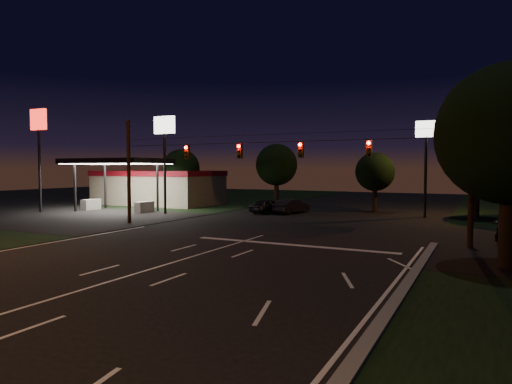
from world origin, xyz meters
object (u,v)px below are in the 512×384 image
Objects in this scene: utility_pole_right at (470,248)px; car_oncoming_a at (268,206)px; tree_right_near at (509,136)px; car_oncoming_b at (291,206)px.

car_oncoming_a is (-17.79, 12.08, 0.68)m from utility_pole_right.
tree_right_near is (1.53, -4.83, 5.68)m from utility_pole_right.
utility_pole_right is 2.25× the size of car_oncoming_a.
utility_pole_right is 1.03× the size of tree_right_near.
tree_right_near is 25.30m from car_oncoming_b.
tree_right_near is 2.08× the size of car_oncoming_b.
car_oncoming_b is at bearing -140.91° from car_oncoming_a.
utility_pole_right is 21.51m from car_oncoming_a.
tree_right_near is 26.16m from car_oncoming_a.
utility_pole_right is 20.41m from car_oncoming_b.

